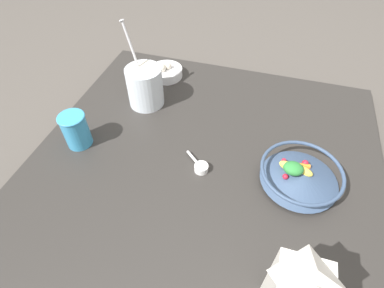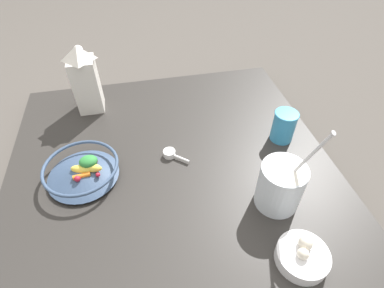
{
  "view_description": "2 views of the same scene",
  "coord_description": "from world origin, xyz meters",
  "views": [
    {
      "loc": [
        0.13,
        -0.56,
        0.73
      ],
      "look_at": [
        -0.03,
        -0.03,
        0.13
      ],
      "focal_mm": 28.0,
      "sensor_mm": 36.0,
      "label": 1
    },
    {
      "loc": [
        0.07,
        0.65,
        0.75
      ],
      "look_at": [
        -0.07,
        -0.02,
        0.09
      ],
      "focal_mm": 28.0,
      "sensor_mm": 36.0,
      "label": 2
    }
  ],
  "objects": [
    {
      "name": "ground_plane",
      "position": [
        0.0,
        0.0,
        0.0
      ],
      "size": [
        6.0,
        6.0,
        0.0
      ],
      "primitive_type": "plane",
      "color": "#4C4742"
    },
    {
      "name": "measuring_scoop",
      "position": [
        -0.0,
        -0.03,
        0.05
      ],
      "size": [
        0.08,
        0.07,
        0.02
      ],
      "color": "white",
      "rests_on": "countertop"
    },
    {
      "name": "fruit_bowl",
      "position": [
        0.27,
        0.0,
        0.07
      ],
      "size": [
        0.23,
        0.23,
        0.07
      ],
      "color": "#384C6B",
      "rests_on": "countertop"
    },
    {
      "name": "yogurt_tub",
      "position": [
        -0.27,
        0.21,
        0.11
      ],
      "size": [
        0.14,
        0.12,
        0.29
      ],
      "color": "silver",
      "rests_on": "countertop"
    },
    {
      "name": "countertop",
      "position": [
        0.0,
        0.0,
        0.02
      ],
      "size": [
        1.03,
        1.03,
        0.04
      ],
      "color": "#2D2B28",
      "rests_on": "ground_plane"
    },
    {
      "name": "garlic_bowl",
      "position": [
        -0.26,
        0.38,
        0.06
      ],
      "size": [
        0.13,
        0.13,
        0.06
      ],
      "color": "white",
      "rests_on": "countertop"
    },
    {
      "name": "drinking_cup",
      "position": [
        -0.4,
        -0.04,
        0.09
      ],
      "size": [
        0.08,
        0.08,
        0.11
      ],
      "color": "#3893C6",
      "rests_on": "countertop"
    }
  ]
}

